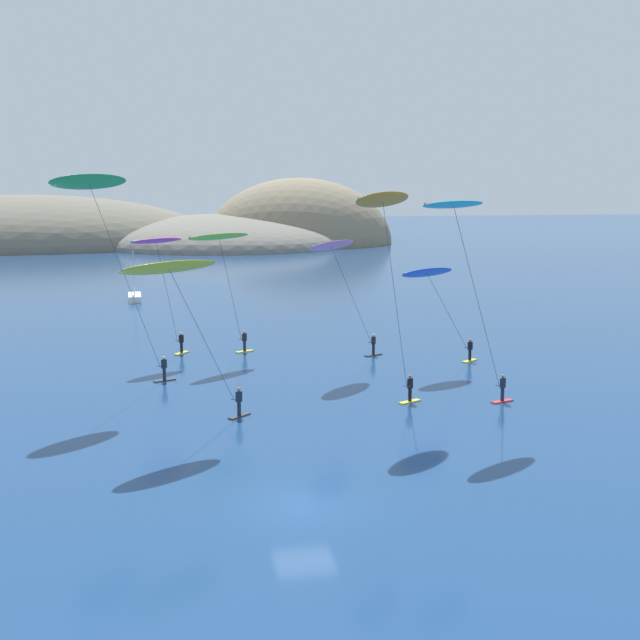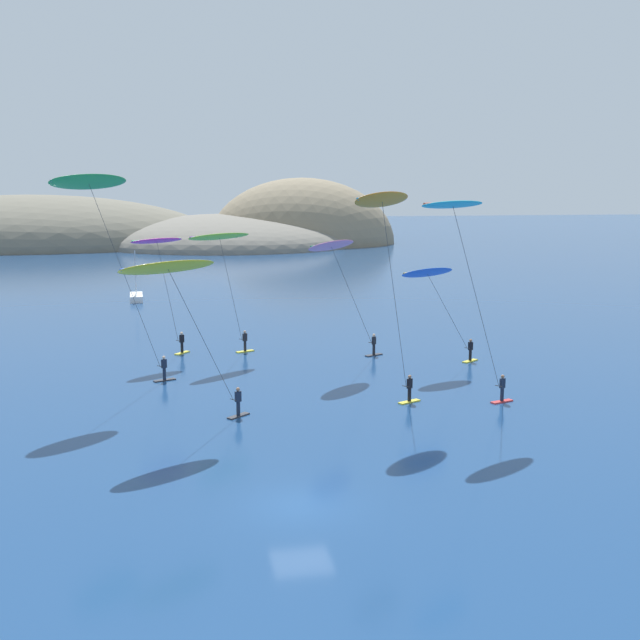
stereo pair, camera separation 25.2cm
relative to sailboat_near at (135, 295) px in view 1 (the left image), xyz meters
name	(u,v)px [view 1 (the left image)]	position (x,y,z in m)	size (l,w,h in m)	color
ground_plane	(304,505)	(8.94, -62.54, -0.64)	(600.00, 600.00, 0.00)	navy
headland_island	(144,245)	(-1.10, 88.74, -0.64)	(122.87, 60.43, 29.38)	#84755B
sailboat_near	(135,295)	(0.00, 0.00, 0.00)	(1.61, 5.92, 5.70)	white
kitesurfer_cyan	(459,225)	(19.56, -51.38, 10.20)	(7.58, 4.73, 12.28)	red
kitesurfer_blue	(431,280)	(22.07, -39.56, 5.74)	(7.17, 3.91, 7.40)	yellow
kitesurfer_green	(95,197)	(-0.43, -42.92, 11.70)	(7.33, 6.12, 13.76)	#2D2D33
kitesurfer_magenta	(159,252)	(3.18, -32.05, 7.39)	(4.45, 3.68, 9.21)	yellow
kitesurfer_lime	(221,246)	(7.80, -32.73, 7.85)	(5.39, 4.62, 9.56)	yellow
kitesurfer_orange	(385,218)	(15.83, -49.67, 10.57)	(5.30, 4.09, 12.76)	yellow
kitesurfer_yellow	(174,278)	(4.07, -51.50, 7.64)	(7.17, 5.30, 9.31)	#2D2D33
kitesurfer_pink	(335,254)	(15.35, -38.24, 7.62)	(7.32, 6.85, 9.34)	#2D2D33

